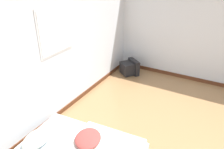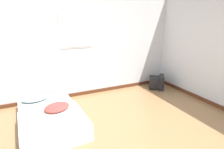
# 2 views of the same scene
# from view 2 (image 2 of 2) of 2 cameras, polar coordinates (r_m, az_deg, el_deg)

# --- Properties ---
(wall_back) EXTENTS (7.97, 0.08, 2.60)m
(wall_back) POSITION_cam_2_polar(r_m,az_deg,el_deg) (4.29, -13.77, 9.13)
(wall_back) COLOR silver
(wall_back) RESTS_ON ground_plane
(mattress_bed) EXTENTS (1.16, 1.82, 0.37)m
(mattress_bed) POSITION_cam_2_polar(r_m,az_deg,el_deg) (3.54, -19.58, -12.70)
(mattress_bed) COLOR silver
(mattress_bed) RESTS_ON ground_plane
(crt_tv) EXTENTS (0.56, 0.56, 0.38)m
(crt_tv) POSITION_cam_2_polar(r_m,az_deg,el_deg) (5.14, 14.53, -2.42)
(crt_tv) COLOR black
(crt_tv) RESTS_ON ground_plane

